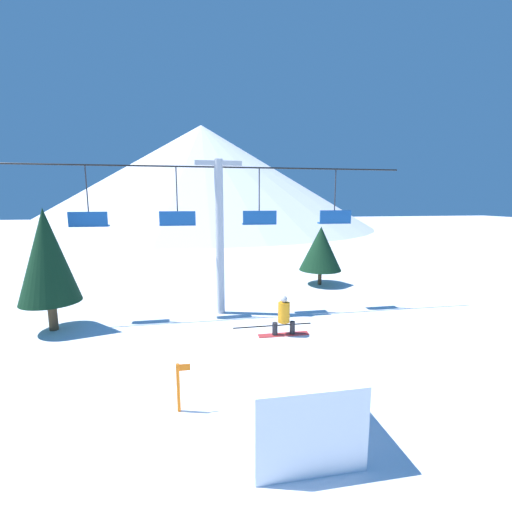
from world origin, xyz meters
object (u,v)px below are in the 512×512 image
object	(u,v)px
snowboarder	(284,316)
trail_marker	(179,386)
snow_ramp	(289,387)
pine_tree_near	(47,256)

from	to	relation	value
snowboarder	trail_marker	size ratio (longest dim) A/B	1.05
snow_ramp	snowboarder	world-z (taller)	snowboarder
snowboarder	pine_tree_near	world-z (taller)	pine_tree_near
snow_ramp	snowboarder	size ratio (longest dim) A/B	2.61
trail_marker	snow_ramp	bearing A→B (deg)	-18.94
snowboarder	pine_tree_near	size ratio (longest dim) A/B	0.27
pine_tree_near	trail_marker	distance (m)	10.09
pine_tree_near	snow_ramp	bearing A→B (deg)	-43.25
pine_tree_near	trail_marker	size ratio (longest dim) A/B	3.91
snow_ramp	pine_tree_near	xyz separation A→B (m)	(-9.11, 8.57, 2.51)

